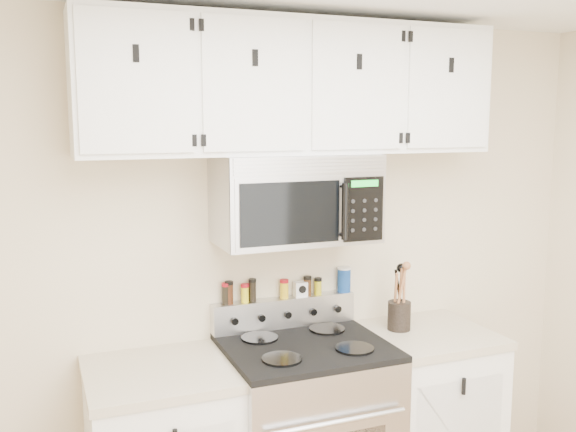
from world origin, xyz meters
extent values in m
cube|color=beige|center=(0.00, 1.75, 1.25)|extent=(3.50, 0.01, 2.50)
cube|color=black|center=(0.00, 1.43, 0.94)|extent=(0.76, 0.65, 0.03)
cube|color=#B7B7BA|center=(0.00, 1.71, 1.03)|extent=(0.76, 0.08, 0.15)
cylinder|color=black|center=(-0.18, 1.28, 0.96)|extent=(0.18, 0.18, 0.01)
cylinder|color=black|center=(0.18, 1.28, 0.96)|extent=(0.18, 0.18, 0.01)
cylinder|color=black|center=(-0.18, 1.57, 0.96)|extent=(0.18, 0.18, 0.01)
cylinder|color=black|center=(0.18, 1.57, 0.96)|extent=(0.18, 0.18, 0.01)
cube|color=tan|center=(-0.69, 1.45, 0.90)|extent=(0.64, 0.62, 0.04)
cube|color=white|center=(0.69, 1.45, 0.44)|extent=(0.62, 0.60, 0.88)
cube|color=tan|center=(0.69, 1.45, 0.90)|extent=(0.64, 0.62, 0.04)
cube|color=#9E9EA3|center=(0.00, 1.56, 1.63)|extent=(0.76, 0.38, 0.42)
cube|color=#B7B7BA|center=(0.00, 1.36, 1.80)|extent=(0.73, 0.01, 0.08)
cube|color=black|center=(-0.10, 1.36, 1.59)|extent=(0.47, 0.01, 0.28)
cube|color=black|center=(0.26, 1.36, 1.59)|extent=(0.20, 0.01, 0.30)
cylinder|color=black|center=(0.15, 1.33, 1.59)|extent=(0.03, 0.03, 0.26)
cube|color=white|center=(0.00, 1.58, 2.15)|extent=(2.00, 0.33, 0.62)
cube|color=white|center=(-0.75, 1.41, 2.15)|extent=(0.46, 0.01, 0.57)
cube|color=black|center=(-0.75, 1.41, 2.26)|extent=(0.02, 0.01, 0.07)
cube|color=white|center=(-0.25, 1.41, 2.15)|extent=(0.46, 0.01, 0.57)
cube|color=black|center=(-0.25, 1.41, 2.26)|extent=(0.03, 0.01, 0.07)
cube|color=white|center=(0.25, 1.41, 2.15)|extent=(0.46, 0.01, 0.57)
cube|color=black|center=(0.25, 1.41, 2.26)|extent=(0.03, 0.01, 0.07)
cube|color=white|center=(0.75, 1.41, 2.15)|extent=(0.46, 0.01, 0.57)
cube|color=black|center=(0.75, 1.41, 2.26)|extent=(0.02, 0.01, 0.07)
cylinder|color=black|center=(0.57, 1.52, 0.99)|extent=(0.12, 0.12, 0.15)
cylinder|color=#975E37|center=(0.57, 1.52, 1.11)|extent=(0.01, 0.01, 0.28)
cylinder|color=#975E37|center=(0.59, 1.51, 1.12)|extent=(0.01, 0.01, 0.30)
cylinder|color=#975E37|center=(0.55, 1.53, 1.10)|extent=(0.01, 0.01, 0.26)
cylinder|color=black|center=(0.58, 1.54, 1.10)|extent=(0.01, 0.01, 0.27)
cylinder|color=#975E37|center=(0.56, 1.50, 1.11)|extent=(0.01, 0.01, 0.29)
cube|color=white|center=(0.09, 1.71, 1.14)|extent=(0.07, 0.06, 0.08)
cylinder|color=navy|center=(0.34, 1.71, 1.16)|extent=(0.07, 0.07, 0.12)
cylinder|color=white|center=(0.34, 1.71, 1.23)|extent=(0.07, 0.07, 0.01)
cylinder|color=black|center=(-0.31, 1.71, 1.15)|extent=(0.04, 0.04, 0.09)
cylinder|color=maroon|center=(-0.31, 1.71, 1.20)|extent=(0.04, 0.04, 0.02)
cylinder|color=#401F0F|center=(-0.29, 1.71, 1.15)|extent=(0.04, 0.04, 0.10)
cylinder|color=black|center=(-0.29, 1.71, 1.21)|extent=(0.04, 0.04, 0.02)
cylinder|color=yellow|center=(-0.21, 1.71, 1.14)|extent=(0.04, 0.04, 0.08)
cylinder|color=#B00D1C|center=(-0.21, 1.71, 1.19)|extent=(0.04, 0.04, 0.02)
cylinder|color=black|center=(-0.17, 1.71, 1.15)|extent=(0.04, 0.04, 0.10)
cylinder|color=black|center=(-0.17, 1.71, 1.21)|extent=(0.04, 0.04, 0.02)
cylinder|color=yellow|center=(0.00, 1.71, 1.14)|extent=(0.04, 0.04, 0.08)
cylinder|color=#A10C15|center=(0.00, 1.71, 1.19)|extent=(0.04, 0.04, 0.02)
cylinder|color=#41250F|center=(0.13, 1.71, 1.14)|extent=(0.04, 0.04, 0.09)
cylinder|color=black|center=(0.13, 1.71, 1.19)|extent=(0.04, 0.04, 0.02)
cylinder|color=gold|center=(0.19, 1.71, 1.14)|extent=(0.04, 0.04, 0.07)
cylinder|color=black|center=(0.19, 1.71, 1.18)|extent=(0.04, 0.04, 0.02)
camera|label=1|loc=(-1.15, -1.25, 2.00)|focal=40.00mm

